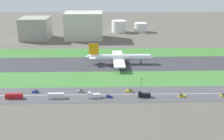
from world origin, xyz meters
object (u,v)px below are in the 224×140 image
car_3 (129,90)px  fuel_tank_west (119,26)px  bus_0 (14,96)px  car_6 (109,96)px  traffic_light (141,82)px  terminal_building (36,28)px  airliner (119,57)px  truck_1 (144,95)px  fuel_tank_centre (141,27)px  car_4 (35,91)px  hangar_building (84,26)px  car_0 (182,95)px  car_1 (224,95)px  truck_2 (94,95)px  car_2 (80,91)px  bus_1 (56,96)px

car_3 → fuel_tank_west: bearing=89.0°
bus_0 → car_6: bus_0 is taller
traffic_light → fuel_tank_west: size_ratio=0.33×
traffic_light → fuel_tank_west: (-5.52, 219.01, 4.08)m
terminal_building → airliner: bearing=-47.9°
truck_1 → fuel_tank_centre: (26.96, 237.00, 4.90)m
car_4 → fuel_tank_centre: bearing=65.5°
fuel_tank_west → bus_0: bearing=-109.4°
airliner → fuel_tank_west: bearing=86.9°
car_4 → terminal_building: bearing=102.5°
hangar_building → fuel_tank_west: 66.84m
car_0 → terminal_building: size_ratio=0.11×
car_6 → traffic_light: (24.72, 17.99, 3.37)m
car_1 → car_6: same height
fuel_tank_west → car_6: bearing=-94.6°
truck_2 → hangar_building: hangar_building is taller
fuel_tank_centre → car_4: bearing=-114.5°
airliner → hangar_building: hangar_building is taller
truck_2 → fuel_tank_centre: 244.87m
car_2 → fuel_tank_west: bearing=80.2°
car_3 → traffic_light: size_ratio=0.61×
car_0 → fuel_tank_centre: fuel_tank_centre is taller
traffic_light → car_3: bearing=-140.3°
fuel_tank_centre → car_2: bearing=-107.5°
truck_2 → terminal_building: terminal_building is taller
airliner → car_3: (4.49, -68.00, -5.31)m
car_1 → truck_1: bearing=0.0°
bus_0 → truck_1: (88.69, -0.00, -0.15)m
car_6 → hangar_building: (-29.43, 192.00, 16.32)m
bus_0 → truck_2: truck_2 is taller
car_0 → terminal_building: terminal_building is taller
car_4 → terminal_building: 186.87m
car_4 → car_1: same height
airliner → car_2: (-30.80, -68.00, -5.31)m
bus_0 → bus_1: bearing=-180.0°
bus_0 → hangar_building: size_ratio=0.24×
bus_1 → hangar_building: 192.73m
car_1 → terminal_building: (-172.29, 192.00, 13.04)m
truck_2 → traffic_light: (34.89, 17.99, 2.62)m
car_0 → fuel_tank_west: fuel_tank_west is taller
car_3 → hangar_building: (-44.51, 182.00, 16.32)m
bus_0 → hangar_building: hangar_building is taller
car_4 → airliner: bearing=47.2°
car_6 → fuel_tank_centre: fuel_tank_centre is taller
hangar_building → airliner: bearing=-70.7°
car_1 → truck_2: bearing=0.0°
bus_0 → truck_1: truck_1 is taller
truck_1 → hangar_building: size_ratio=0.17×
car_0 → truck_1: (-26.09, -0.00, 0.75)m
truck_2 → fuel_tank_centre: bearing=-104.5°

